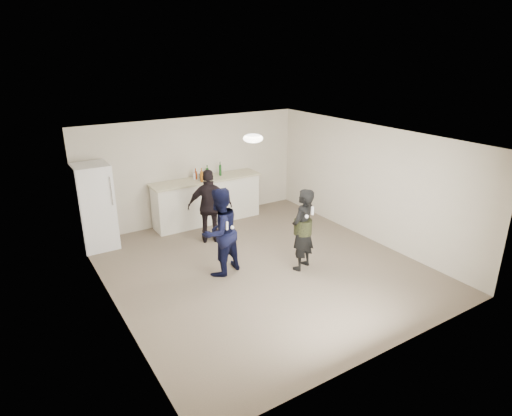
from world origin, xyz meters
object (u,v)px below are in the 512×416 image
man (220,232)px  spectator (210,206)px  counter (207,201)px  fridge (95,207)px  shaker (200,177)px  woman (303,230)px

man → spectator: size_ratio=1.03×
counter → fridge: bearing=-178.4°
fridge → shaker: bearing=0.1°
counter → fridge: (-2.58, -0.07, 0.38)m
fridge → man: fridge is taller
fridge → woman: size_ratio=1.13×
shaker → man: man is taller
counter → woman: woman is taller
counter → spectator: bearing=-112.6°
counter → shaker: bearing=-161.8°
fridge → man: size_ratio=1.09×
shaker → man: 2.51m
man → woman: bearing=137.0°
counter → shaker: (-0.20, -0.07, 0.65)m
shaker → woman: size_ratio=0.11×
shaker → woman: (0.67, -3.04, -0.38)m
counter → man: size_ratio=1.57×
counter → man: 2.64m
woman → counter: bearing=-104.4°
man → woman: 1.54m
shaker → spectator: size_ratio=0.11×
woman → spectator: size_ratio=0.98×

